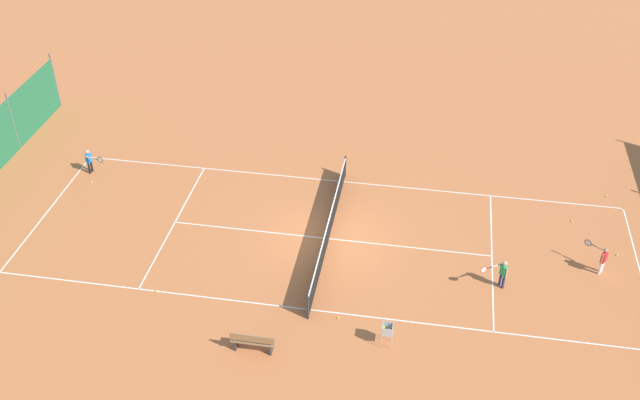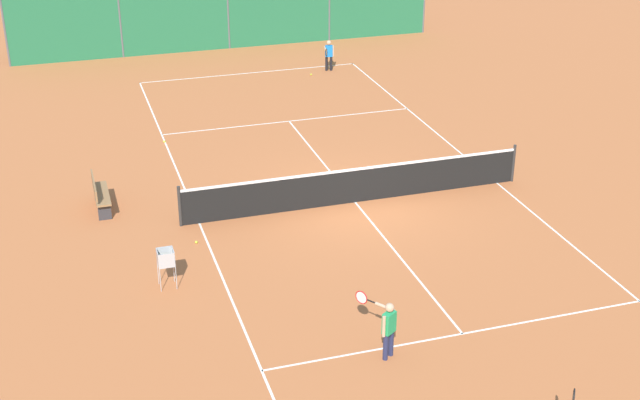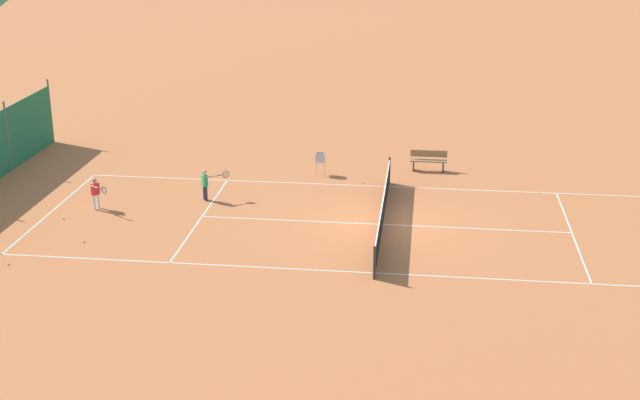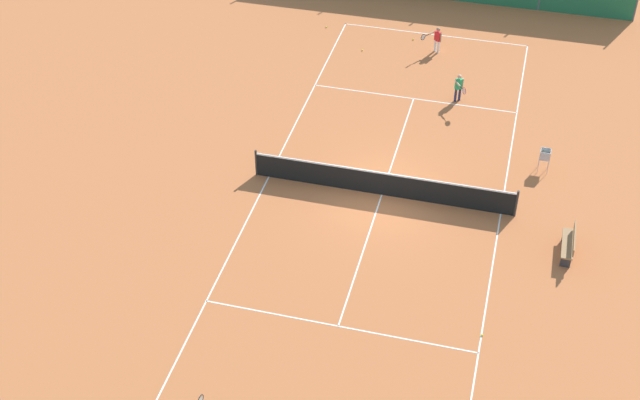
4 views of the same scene
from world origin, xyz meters
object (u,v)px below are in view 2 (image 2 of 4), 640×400
tennis_ball_mid_court (196,242)px  tennis_ball_far_corner (311,74)px  tennis_ball_near_corner (164,142)px  tennis_net (355,185)px  player_far_service (329,53)px  player_near_baseline (387,325)px  ball_hopper (166,260)px  courtside_bench (100,194)px

tennis_ball_mid_court → tennis_ball_far_corner: bearing=-118.4°
tennis_ball_far_corner → tennis_ball_mid_court: 13.61m
tennis_ball_mid_court → tennis_ball_near_corner: (-0.24, -6.76, 0.00)m
tennis_net → tennis_ball_far_corner: bearing=-100.9°
tennis_net → tennis_ball_mid_court: 4.50m
player_far_service → tennis_ball_near_corner: size_ratio=17.63×
player_far_service → tennis_ball_near_corner: (7.03, 5.55, -0.65)m
tennis_net → player_far_service: size_ratio=7.89×
player_near_baseline → tennis_ball_mid_court: bearing=-64.9°
tennis_net → player_near_baseline: bearing=75.5°
ball_hopper → tennis_net: bearing=-152.0°
ball_hopper → courtside_bench: (1.05, -4.33, -0.20)m
ball_hopper → tennis_ball_mid_court: bearing=-117.7°
player_far_service → tennis_ball_mid_court: bearing=59.4°
player_far_service → ball_hopper: 16.31m
tennis_net → courtside_bench: tennis_net is taller
player_far_service → tennis_ball_far_corner: player_far_service is taller
tennis_ball_near_corner → courtside_bench: bearing=62.1°
tennis_ball_mid_court → tennis_ball_near_corner: same height
player_near_baseline → tennis_ball_mid_court: (2.63, -5.61, -0.66)m
tennis_ball_far_corner → tennis_ball_mid_court: bearing=61.6°
tennis_ball_near_corner → courtside_bench: size_ratio=0.04×
tennis_ball_mid_court → tennis_ball_near_corner: bearing=-92.0°
ball_hopper → tennis_ball_far_corner: bearing=-118.3°
player_far_service → courtside_bench: player_far_service is taller
tennis_net → player_far_service: (-2.91, -11.27, 0.18)m
tennis_net → tennis_ball_far_corner: (-2.12, -10.94, -0.47)m
player_far_service → tennis_ball_far_corner: (0.80, 0.34, -0.65)m
tennis_net → player_far_service: bearing=-104.5°
player_far_service → courtside_bench: 13.46m
player_far_service → tennis_ball_near_corner: 8.98m
tennis_ball_far_corner → tennis_ball_near_corner: bearing=39.9°
player_far_service → tennis_net: bearing=75.5°
tennis_ball_mid_court → tennis_ball_near_corner: 6.76m
player_near_baseline → courtside_bench: bearing=-60.5°
player_far_service → player_near_baseline: bearing=75.5°
tennis_net → tennis_ball_near_corner: size_ratio=139.09×
tennis_ball_far_corner → tennis_net: bearing=79.1°
tennis_ball_mid_court → courtside_bench: bearing=-52.0°
tennis_ball_near_corner → ball_hopper: 8.64m
player_near_baseline → tennis_ball_far_corner: player_near_baseline is taller
tennis_net → player_far_service: 11.65m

